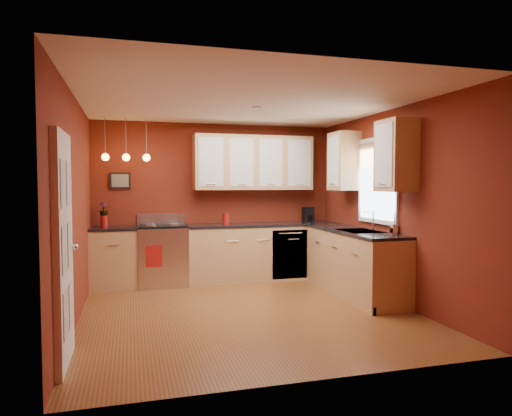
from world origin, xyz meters
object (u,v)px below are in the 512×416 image
object	(u,v)px
sink	(359,232)
red_canister	(226,218)
soap_pump	(394,227)
coffee_maker	(308,215)
gas_range	(163,255)

from	to	relation	value
sink	red_canister	distance (m)	2.24
red_canister	soap_pump	bearing A→B (deg)	-48.79
sink	coffee_maker	size ratio (longest dim) A/B	2.75
sink	soap_pump	xyz separation A→B (m)	(0.24, -0.50, 0.11)
soap_pump	red_canister	bearing A→B (deg)	131.21
sink	red_canister	xyz separation A→B (m)	(-1.58, 1.58, 0.11)
sink	soap_pump	distance (m)	0.56
sink	red_canister	world-z (taller)	sink
sink	coffee_maker	world-z (taller)	sink
gas_range	red_canister	xyz separation A→B (m)	(1.04, 0.08, 0.55)
coffee_maker	soap_pump	xyz separation A→B (m)	(0.34, -2.15, -0.03)
gas_range	soap_pump	size ratio (longest dim) A/B	6.43
red_canister	coffee_maker	bearing A→B (deg)	2.65
red_canister	coffee_maker	world-z (taller)	coffee_maker
gas_range	coffee_maker	size ratio (longest dim) A/B	4.36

